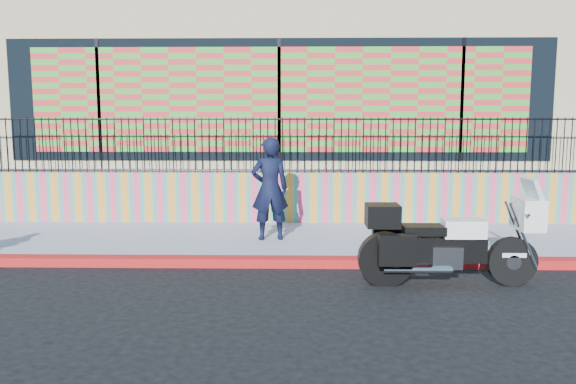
{
  "coord_description": "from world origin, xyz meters",
  "views": [
    {
      "loc": [
        0.47,
        -9.0,
        2.4
      ],
      "look_at": [
        0.26,
        1.2,
        1.08
      ],
      "focal_mm": 35.0,
      "sensor_mm": 36.0,
      "label": 1
    }
  ],
  "objects": [
    {
      "name": "ground",
      "position": [
        0.0,
        0.0,
        0.0
      ],
      "size": [
        90.0,
        90.0,
        0.0
      ],
      "primitive_type": "plane",
      "color": "black",
      "rests_on": "ground"
    },
    {
      "name": "red_curb",
      "position": [
        0.0,
        0.0,
        0.07
      ],
      "size": [
        16.0,
        0.3,
        0.15
      ],
      "primitive_type": "cube",
      "color": "red",
      "rests_on": "ground"
    },
    {
      "name": "sidewalk",
      "position": [
        0.0,
        1.65,
        0.07
      ],
      "size": [
        16.0,
        3.0,
        0.15
      ],
      "primitive_type": "cube",
      "color": "#9297AF",
      "rests_on": "ground"
    },
    {
      "name": "mural_wall",
      "position": [
        0.0,
        3.25,
        0.7
      ],
      "size": [
        16.0,
        0.2,
        1.1
      ],
      "primitive_type": "cube",
      "color": "#FF4372",
      "rests_on": "sidewalk"
    },
    {
      "name": "metal_fence",
      "position": [
        0.0,
        3.25,
        1.85
      ],
      "size": [
        15.8,
        0.04,
        1.2
      ],
      "primitive_type": null,
      "color": "black",
      "rests_on": "mural_wall"
    },
    {
      "name": "elevated_platform",
      "position": [
        0.0,
        8.35,
        0.62
      ],
      "size": [
        16.0,
        10.0,
        1.25
      ],
      "primitive_type": "cube",
      "color": "#9297AF",
      "rests_on": "ground"
    },
    {
      "name": "storefront_building",
      "position": [
        0.0,
        8.13,
        3.25
      ],
      "size": [
        14.0,
        8.06,
        4.0
      ],
      "color": "tan",
      "rests_on": "elevated_platform"
    },
    {
      "name": "police_motorcycle",
      "position": [
        2.6,
        -0.99,
        0.66
      ],
      "size": [
        2.55,
        0.84,
        1.59
      ],
      "color": "black",
      "rests_on": "ground"
    },
    {
      "name": "police_officer",
      "position": [
        -0.08,
        1.41,
        1.11
      ],
      "size": [
        0.78,
        0.59,
        1.93
      ],
      "primitive_type": "imported",
      "rotation": [
        0.0,
        0.0,
        3.34
      ],
      "color": "black",
      "rests_on": "sidewalk"
    }
  ]
}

